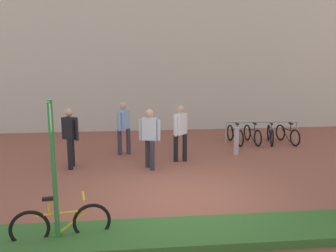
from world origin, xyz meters
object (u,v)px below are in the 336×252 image
Objects in this scene: bike_at_sign at (62,224)px; person_casual_tan at (150,135)px; bike_rack_cluster at (261,134)px; bollard_steel at (236,141)px; person_shirt_blue at (124,125)px; parking_sign_post at (53,153)px; person_shirt_white at (180,130)px; person_suited_dark at (70,134)px.

person_casual_tan is at bearing 66.68° from bike_at_sign.
person_casual_tan is at bearing -148.45° from bike_rack_cluster.
bollard_steel is 0.52× the size of person_shirt_blue.
bike_at_sign is 6.93m from bollard_steel.
parking_sign_post reaches higher than person_shirt_white.
bike_rack_cluster is at bearing 11.39° from person_shirt_blue.
bike_rack_cluster is at bearing 47.90° from bike_at_sign.
person_suited_dark is at bearing 96.85° from bike_at_sign.
person_shirt_blue is at bearing 150.77° from person_shirt_white.
parking_sign_post is at bearing -100.26° from person_shirt_blue.
person_suited_dark is at bearing -139.23° from person_shirt_blue.
person_shirt_blue is 1.96m from person_shirt_white.
person_shirt_blue and person_suited_dark have the same top height.
person_suited_dark is (-0.46, 4.37, -0.65)m from parking_sign_post.
person_shirt_white reaches higher than bollard_steel.
bollard_steel is at bearing -134.06° from bike_rack_cluster.
person_shirt_white reaches higher than bike_rack_cluster.
parking_sign_post reaches higher than person_suited_dark.
bike_at_sign is 4.39m from person_casual_tan.
bollard_steel is 3.16m from person_casual_tan.
person_casual_tan reaches higher than bollard_steel.
person_shirt_white is (3.20, 0.32, 0.00)m from person_suited_dark.
bike_at_sign is 1.85× the size of bollard_steel.
person_shirt_blue is 1.76m from person_casual_tan.
person_shirt_white is (1.71, -0.96, 0.00)m from person_shirt_blue.
person_suited_dark is 3.21m from person_shirt_white.
person_shirt_blue is at bearing 173.73° from bollard_steel.
person_shirt_blue and person_casual_tan have the same top height.
bike_rack_cluster is at bearing 31.55° from person_casual_tan.
bike_rack_cluster is 1.54× the size of person_casual_tan.
bike_rack_cluster is 1.96m from bollard_steel.
person_casual_tan is 2.26m from person_suited_dark.
person_shirt_blue is at bearing 79.74° from parking_sign_post.
bike_rack_cluster is 6.89m from person_suited_dark.
parking_sign_post is at bearing -131.57° from bollard_steel.
bike_rack_cluster is at bearing 47.89° from parking_sign_post.
bike_rack_cluster is 1.54× the size of person_suited_dark.
person_suited_dark is (-1.48, -1.28, 0.00)m from person_shirt_blue.
bike_rack_cluster is 5.01m from person_casual_tan.
person_shirt_white is at bearing 33.52° from person_casual_tan.
person_shirt_white is at bearing 59.92° from bike_at_sign.
person_casual_tan is at bearing -8.08° from person_suited_dark.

